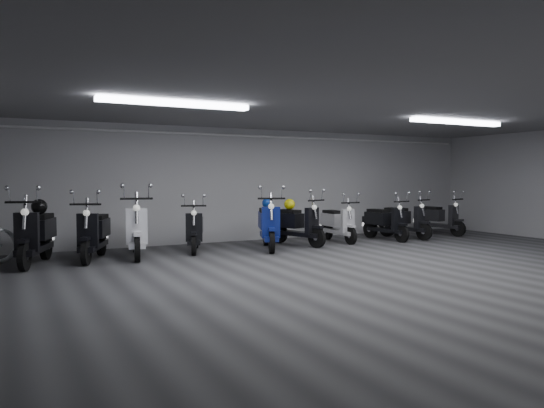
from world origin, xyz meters
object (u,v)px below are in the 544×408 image
scooter_6 (338,217)px  helmet_1 (290,204)px  scooter_1 (94,225)px  scooter_3 (195,222)px  scooter_7 (386,216)px  scooter_2 (136,220)px  scooter_9 (440,212)px  helmet_2 (39,207)px  scooter_8 (405,214)px  scooter_0 (35,225)px  scooter_4 (269,217)px  scooter_5 (297,217)px  helmet_0 (268,203)px

scooter_6 → helmet_1: (-1.30, 0.14, 0.34)m
scooter_1 → scooter_3: (2.10, 0.19, -0.06)m
scooter_3 → scooter_7: bearing=18.0°
scooter_2 → scooter_9: size_ratio=1.19×
scooter_6 → scooter_3: bearing=-177.6°
scooter_7 → helmet_2: 8.00m
scooter_8 → scooter_3: bearing=163.9°
scooter_0 → scooter_8: bearing=19.3°
scooter_3 → scooter_8: size_ratio=1.00×
scooter_0 → scooter_4: 4.70m
scooter_8 → scooter_9: 1.42m
scooter_4 → scooter_5: 0.93m
scooter_1 → scooter_9: 9.15m
scooter_0 → scooter_2: 1.84m
scooter_3 → scooter_8: scooter_8 is taller
scooter_8 → scooter_6: bearing=160.9°
scooter_3 → scooter_7: (4.94, -0.27, -0.01)m
scooter_8 → scooter_5: bearing=164.5°
helmet_2 → scooter_2: bearing=-4.9°
scooter_5 → scooter_6: 1.22m
scooter_3 → helmet_2: (-3.04, -0.02, 0.42)m
scooter_5 → scooter_7: size_ratio=1.07×
scooter_7 → scooter_8: bearing=1.0°
scooter_6 → scooter_7: scooter_7 is taller
scooter_0 → scooter_1: (1.03, 0.09, -0.04)m
scooter_3 → scooter_7: size_ratio=1.01×
scooter_5 → scooter_8: 3.19m
scooter_4 → helmet_2: size_ratio=6.68×
scooter_6 → helmet_2: scooter_6 is taller
scooter_1 → helmet_0: 3.78m
scooter_6 → scooter_1: bearing=-175.6°
helmet_0 → helmet_2: bearing=178.5°
scooter_1 → scooter_4: 3.67m
scooter_6 → helmet_1: scooter_6 is taller
scooter_1 → scooter_4: size_ratio=0.96×
helmet_2 → scooter_5: bearing=-1.1°
scooter_7 → helmet_0: bearing=173.2°
scooter_5 → scooter_1: bearing=163.3°
helmet_1 → helmet_2: helmet_2 is taller
scooter_3 → scooter_6: 3.67m
scooter_3 → scooter_5: (2.45, -0.12, 0.04)m
scooter_6 → scooter_9: size_ratio=0.99×
scooter_3 → helmet_1: scooter_3 is taller
scooter_3 → scooter_9: size_ratio=1.01×
scooter_6 → scooter_8: bearing=-2.1°
scooter_4 → scooter_6: (2.10, 0.36, -0.10)m
scooter_0 → helmet_2: scooter_0 is taller
scooter_7 → scooter_2: bearing=174.5°
scooter_0 → scooter_4: bearing=17.4°
scooter_0 → scooter_2: scooter_2 is taller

